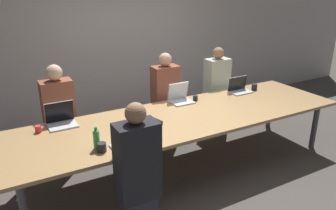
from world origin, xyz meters
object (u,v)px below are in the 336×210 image
object	(u,v)px
cup_far_left	(38,129)
stapler	(157,122)
laptop_far_right	(239,88)
laptop_far_center	(180,96)
cup_far_right	(254,87)
bottle_near_left	(96,139)
laptop_near_left	(128,143)
person_far_center	(165,100)
laptop_far_left	(61,119)
cup_far_center	(195,98)
person_far_right	(216,90)
cup_near_left	(102,147)
person_far_left	(60,119)
person_near_left	(138,176)

from	to	relation	value
cup_far_left	stapler	xyz separation A→B (m)	(1.31, -0.44, -0.02)
laptop_far_right	stapler	size ratio (longest dim) A/B	2.26
cup_far_left	laptop_far_center	bearing A→B (deg)	2.87
cup_far_right	bottle_near_left	world-z (taller)	bottle_near_left
bottle_near_left	laptop_near_left	bearing A→B (deg)	-31.88
cup_far_right	stapler	size ratio (longest dim) A/B	0.63
cup_far_left	cup_far_right	world-z (taller)	cup_far_right
person_far_center	laptop_far_left	bearing A→B (deg)	-166.86
bottle_near_left	stapler	size ratio (longest dim) A/B	1.56
laptop_far_left	cup_far_center	distance (m)	1.91
laptop_far_right	laptop_far_left	bearing A→B (deg)	178.74
cup_far_center	stapler	xyz separation A→B (m)	(-0.87, -0.47, -0.01)
person_far_center	laptop_near_left	bearing A→B (deg)	-130.83
cup_far_center	cup_far_right	bearing A→B (deg)	-1.95
person_far_right	cup_far_left	bearing A→B (deg)	-170.42
laptop_far_left	laptop_near_left	world-z (taller)	laptop_far_left
laptop_far_center	person_far_center	size ratio (longest dim) A/B	0.22
cup_near_left	bottle_near_left	bearing A→B (deg)	105.28
cup_far_center	bottle_near_left	xyz separation A→B (m)	(-1.71, -0.74, 0.07)
person_far_left	person_near_left	distance (m)	1.78
bottle_near_left	cup_far_left	bearing A→B (deg)	123.46
cup_far_left	person_far_center	xyz separation A→B (m)	(1.93, 0.48, -0.13)
cup_far_left	stapler	world-z (taller)	cup_far_left
laptop_far_center	laptop_near_left	xyz separation A→B (m)	(-1.21, -0.98, -0.01)
cup_far_left	cup_far_right	size ratio (longest dim) A/B	0.82
cup_far_left	person_far_right	xyz separation A→B (m)	(2.92, 0.49, -0.13)
laptop_far_center	laptop_far_left	bearing A→B (deg)	-179.78
cup_far_right	stapler	world-z (taller)	cup_far_right
laptop_far_right	cup_far_left	bearing A→B (deg)	-179.39
cup_far_center	bottle_near_left	world-z (taller)	bottle_near_left
laptop_near_left	person_near_left	size ratio (longest dim) A/B	0.23
cup_far_center	cup_near_left	size ratio (longest dim) A/B	0.80
person_far_right	cup_far_right	bearing A→B (deg)	-53.50
person_far_left	cup_near_left	world-z (taller)	person_far_left
laptop_far_left	laptop_far_right	size ratio (longest dim) A/B	0.97
laptop_far_right	person_far_left	bearing A→B (deg)	170.39
person_near_left	cup_far_left	bearing A→B (deg)	-61.51
laptop_far_left	bottle_near_left	world-z (taller)	laptop_far_left
laptop_far_left	person_far_left	xyz separation A→B (m)	(0.05, 0.39, -0.16)
cup_near_left	cup_far_center	bearing A→B (deg)	26.11
laptop_near_left	bottle_near_left	distance (m)	0.33
laptop_near_left	stapler	size ratio (longest dim) A/B	2.09
cup_far_right	cup_far_center	world-z (taller)	cup_far_right
cup_far_center	cup_near_left	world-z (taller)	cup_near_left
person_far_right	laptop_near_left	xyz separation A→B (m)	(-2.17, -1.38, 0.16)
laptop_far_right	bottle_near_left	world-z (taller)	bottle_near_left
person_far_left	cup_near_left	size ratio (longest dim) A/B	14.86
person_far_center	stapler	distance (m)	1.11
laptop_far_left	laptop_near_left	bearing A→B (deg)	-64.34
person_far_left	cup_far_left	xyz separation A→B (m)	(-0.33, -0.49, 0.12)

